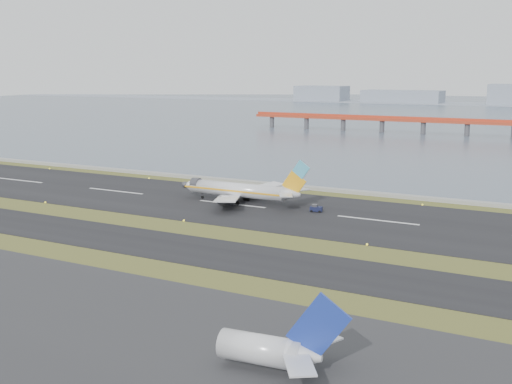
# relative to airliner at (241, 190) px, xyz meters

# --- Properties ---
(ground) EXTENTS (1000.00, 1000.00, 0.00)m
(ground) POSITION_rel_airliner_xyz_m (-1.35, -32.66, -3.46)
(ground) COLOR #3C4819
(ground) RESTS_ON ground
(taxiway_strip) EXTENTS (1000.00, 18.00, 0.10)m
(taxiway_strip) POSITION_rel_airliner_xyz_m (-1.35, -44.66, -3.41)
(taxiway_strip) COLOR black
(taxiway_strip) RESTS_ON ground
(runway_strip) EXTENTS (1000.00, 45.00, 0.10)m
(runway_strip) POSITION_rel_airliner_xyz_m (-1.35, -2.66, -3.41)
(runway_strip) COLOR black
(runway_strip) RESTS_ON ground
(seawall) EXTENTS (1000.00, 2.50, 1.00)m
(seawall) POSITION_rel_airliner_xyz_m (-1.35, 27.34, -2.96)
(seawall) COLOR gray
(seawall) RESTS_ON ground
(bay_water) EXTENTS (1400.00, 800.00, 1.30)m
(bay_water) POSITION_rel_airliner_xyz_m (-1.35, 427.34, -3.46)
(bay_water) COLOR #4D5B6E
(bay_water) RESTS_ON ground
(red_pier) EXTENTS (260.00, 5.00, 10.20)m
(red_pier) POSITION_rel_airliner_xyz_m (18.65, 217.34, 3.82)
(red_pier) COLOR #B7391F
(red_pier) RESTS_ON ground
(airliner) EXTENTS (38.52, 32.89, 12.80)m
(airliner) POSITION_rel_airliner_xyz_m (0.00, 0.00, 0.00)
(airliner) COLOR silver
(airliner) RESTS_ON ground
(pushback_tug) EXTENTS (3.32, 2.34, 1.94)m
(pushback_tug) POSITION_rel_airliner_xyz_m (22.04, -0.90, -2.52)
(pushback_tug) COLOR #131736
(pushback_tug) RESTS_ON ground
(second_airliner_tail) EXTENTS (15.97, 13.20, 9.86)m
(second_airliner_tail) POSITION_rel_airliner_xyz_m (52.52, -84.04, -0.57)
(second_airliner_tail) COLOR silver
(second_airliner_tail) RESTS_ON ground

